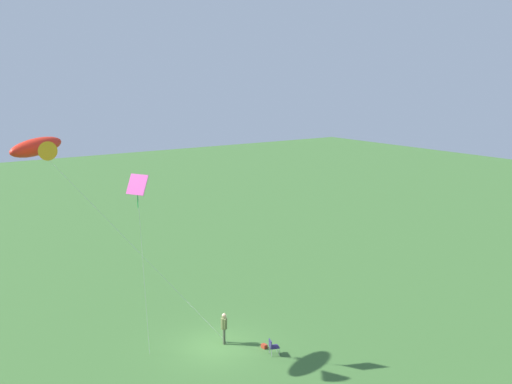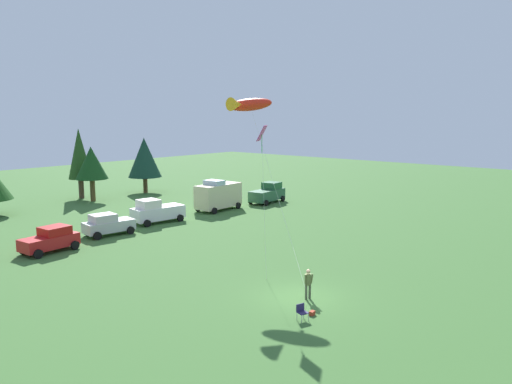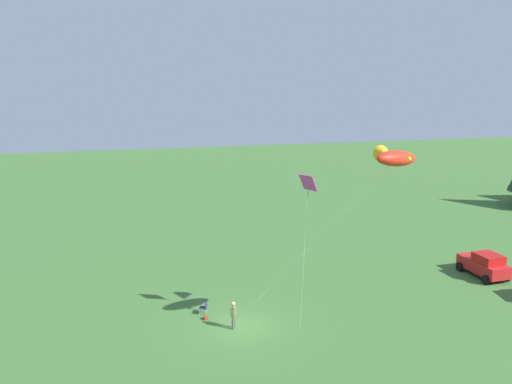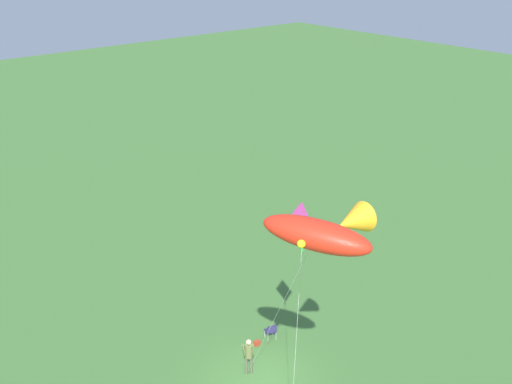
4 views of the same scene
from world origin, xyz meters
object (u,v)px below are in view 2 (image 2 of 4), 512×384
(person_kite_flyer, at_px, (308,282))
(truck_white_pickup, at_px, (156,211))
(truck_green_flatbed, at_px, (268,193))
(backpack_on_grass, at_px, (312,313))
(folding_chair, at_px, (302,311))
(car_silver_compact, at_px, (108,224))
(van_camper_beige, at_px, (218,195))
(car_red_sedan, at_px, (51,239))
(kite_large_fish, at_px, (247,105))
(kite_diamond_rainbow, at_px, (262,136))

(person_kite_flyer, relative_size, truck_white_pickup, 0.33)
(truck_green_flatbed, bearing_deg, person_kite_flyer, -142.54)
(person_kite_flyer, xyz_separation_m, backpack_on_grass, (-1.74, -1.46, -0.91))
(folding_chair, distance_m, car_silver_compact, 23.45)
(van_camper_beige, height_order, truck_green_flatbed, van_camper_beige)
(folding_chair, relative_size, car_silver_compact, 0.19)
(car_red_sedan, height_order, car_silver_compact, same)
(car_red_sedan, bearing_deg, truck_white_pickup, 5.40)
(backpack_on_grass, distance_m, car_red_sedan, 22.11)
(car_red_sedan, relative_size, truck_white_pickup, 0.83)
(person_kite_flyer, bearing_deg, van_camper_beige, 176.56)
(backpack_on_grass, distance_m, truck_green_flatbed, 33.52)
(truck_green_flatbed, height_order, kite_large_fish, kite_large_fish)
(car_red_sedan, xyz_separation_m, truck_white_pickup, (11.70, 2.06, 0.15))
(folding_chair, xyz_separation_m, car_silver_compact, (3.95, 23.11, 0.46))
(kite_large_fish, bearing_deg, truck_white_pickup, 77.43)
(folding_chair, bearing_deg, car_red_sedan, -155.51)
(car_silver_compact, height_order, kite_large_fish, kite_large_fish)
(truck_white_pickup, bearing_deg, folding_chair, 75.88)
(backpack_on_grass, relative_size, truck_green_flatbed, 0.06)
(car_red_sedan, xyz_separation_m, van_camper_beige, (20.12, 2.04, 0.69))
(backpack_on_grass, height_order, van_camper_beige, van_camper_beige)
(folding_chair, xyz_separation_m, kite_diamond_rainbow, (3.68, 5.67, 8.49))
(van_camper_beige, height_order, kite_large_fish, kite_large_fish)
(person_kite_flyer, distance_m, truck_white_pickup, 23.68)
(folding_chair, height_order, truck_white_pickup, truck_white_pickup)
(van_camper_beige, xyz_separation_m, kite_large_fish, (-11.63, -14.37, 9.33))
(car_red_sedan, relative_size, truck_green_flatbed, 0.84)
(car_silver_compact, relative_size, kite_diamond_rainbow, 0.46)
(person_kite_flyer, height_order, backpack_on_grass, person_kite_flyer)
(folding_chair, relative_size, car_red_sedan, 0.19)
(car_red_sedan, bearing_deg, truck_green_flatbed, -2.76)
(car_silver_compact, bearing_deg, backpack_on_grass, 90.26)
(backpack_on_grass, relative_size, car_silver_compact, 0.07)
(person_kite_flyer, distance_m, car_red_sedan, 20.95)
(person_kite_flyer, xyz_separation_m, folding_chair, (-2.59, -1.39, -0.53))
(kite_diamond_rainbow, bearing_deg, person_kite_flyer, -104.28)
(kite_large_fish, relative_size, kite_diamond_rainbow, 1.20)
(truck_white_pickup, relative_size, kite_large_fish, 0.45)
(truck_green_flatbed, height_order, kite_diamond_rainbow, kite_diamond_rainbow)
(car_silver_compact, relative_size, truck_white_pickup, 0.84)
(backpack_on_grass, xyz_separation_m, car_silver_compact, (3.10, 23.18, 0.84))
(car_silver_compact, distance_m, van_camper_beige, 14.37)
(person_kite_flyer, distance_m, van_camper_beige, 27.45)
(folding_chair, height_order, car_red_sedan, car_red_sedan)
(person_kite_flyer, xyz_separation_m, kite_large_fish, (4.07, 8.14, 9.95))
(backpack_on_grass, bearing_deg, kite_large_fish, 58.83)
(van_camper_beige, bearing_deg, kite_diamond_rainbow, 48.56)
(backpack_on_grass, relative_size, car_red_sedan, 0.07)
(backpack_on_grass, distance_m, car_silver_compact, 23.40)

